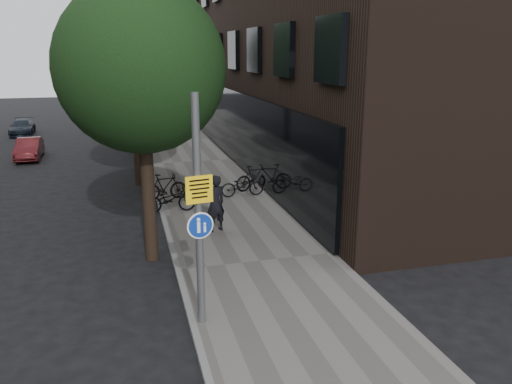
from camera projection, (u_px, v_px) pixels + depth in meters
name	position (u px, v px, depth m)	size (l,w,h in m)	color
ground	(289.00, 328.00, 10.70)	(120.00, 120.00, 0.00)	black
sidewalk	(215.00, 197.00, 20.04)	(4.50, 60.00, 0.12)	#63615B
curb_edge	(159.00, 201.00, 19.47)	(0.15, 60.00, 0.13)	slate
street_tree_near	(144.00, 75.00, 12.98)	(4.40, 4.40, 7.50)	black
street_tree_mid	(134.00, 66.00, 20.88)	(5.00, 5.00, 7.80)	black
street_tree_far	(129.00, 62.00, 29.24)	(5.00, 5.00, 7.80)	black
signpost	(198.00, 213.00, 10.07)	(0.56, 0.16, 4.86)	#595B5E
pedestrian	(215.00, 203.00, 15.87)	(0.67, 0.44, 1.85)	black
parked_bike_facade_near	(242.00, 185.00, 19.83)	(0.60, 1.73, 0.91)	black
parked_bike_facade_far	(255.00, 178.00, 20.70)	(0.50, 1.78, 1.07)	black
parked_bike_curb_near	(170.00, 199.00, 17.89)	(0.64, 1.83, 0.96)	black
parked_bike_curb_far	(165.00, 187.00, 19.36)	(0.49, 1.72, 1.03)	black
parked_car_mid	(29.00, 149.00, 27.24)	(1.20, 3.43, 1.13)	#5B1A1D
parked_car_far	(22.00, 127.00, 35.12)	(1.48, 3.64, 1.06)	black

